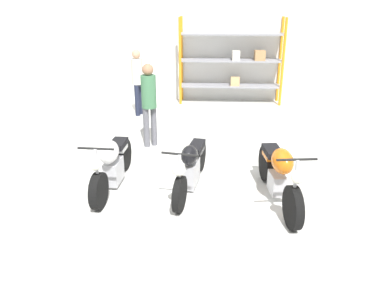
{
  "coord_description": "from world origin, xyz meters",
  "views": [
    {
      "loc": [
        0.35,
        -5.72,
        3.09
      ],
      "look_at": [
        0.0,
        0.4,
        0.7
      ],
      "focal_mm": 35.0,
      "sensor_mm": 36.0,
      "label": 1
    }
  ],
  "objects_px": {
    "shelving_rack": "(233,61)",
    "motorcycle_orange": "(279,173)",
    "motorcycle_white": "(112,163)",
    "motorcycle_black": "(191,166)",
    "person_browsing": "(149,98)",
    "person_near_rack": "(137,77)"
  },
  "relations": [
    {
      "from": "person_browsing",
      "to": "person_near_rack",
      "type": "distance_m",
      "value": 2.48
    },
    {
      "from": "motorcycle_black",
      "to": "motorcycle_white",
      "type": "bearing_deg",
      "value": -79.7
    },
    {
      "from": "shelving_rack",
      "to": "motorcycle_orange",
      "type": "xyz_separation_m",
      "value": [
        0.47,
        -6.21,
        -0.81
      ]
    },
    {
      "from": "motorcycle_black",
      "to": "motorcycle_orange",
      "type": "bearing_deg",
      "value": 86.02
    },
    {
      "from": "motorcycle_white",
      "to": "person_browsing",
      "type": "xyz_separation_m",
      "value": [
        0.34,
        1.99,
        0.64
      ]
    },
    {
      "from": "motorcycle_white",
      "to": "person_near_rack",
      "type": "xyz_separation_m",
      "value": [
        -0.38,
        4.37,
        0.64
      ]
    },
    {
      "from": "motorcycle_white",
      "to": "motorcycle_orange",
      "type": "relative_size",
      "value": 0.94
    },
    {
      "from": "person_near_rack",
      "to": "motorcycle_black",
      "type": "bearing_deg",
      "value": 125.58
    },
    {
      "from": "motorcycle_orange",
      "to": "person_near_rack",
      "type": "height_order",
      "value": "person_near_rack"
    },
    {
      "from": "shelving_rack",
      "to": "person_browsing",
      "type": "distance_m",
      "value": 4.35
    },
    {
      "from": "motorcycle_orange",
      "to": "person_near_rack",
      "type": "bearing_deg",
      "value": -153.13
    },
    {
      "from": "motorcycle_black",
      "to": "person_near_rack",
      "type": "xyz_separation_m",
      "value": [
        -1.74,
        4.36,
        0.65
      ]
    },
    {
      "from": "shelving_rack",
      "to": "motorcycle_black",
      "type": "relative_size",
      "value": 1.51
    },
    {
      "from": "shelving_rack",
      "to": "motorcycle_orange",
      "type": "relative_size",
      "value": 1.45
    },
    {
      "from": "person_near_rack",
      "to": "shelving_rack",
      "type": "bearing_deg",
      "value": -137.13
    },
    {
      "from": "shelving_rack",
      "to": "motorcycle_orange",
      "type": "bearing_deg",
      "value": -85.63
    },
    {
      "from": "shelving_rack",
      "to": "person_browsing",
      "type": "bearing_deg",
      "value": -117.02
    },
    {
      "from": "motorcycle_white",
      "to": "motorcycle_orange",
      "type": "height_order",
      "value": "motorcycle_orange"
    },
    {
      "from": "shelving_rack",
      "to": "person_near_rack",
      "type": "xyz_separation_m",
      "value": [
        -2.69,
        -1.5,
        -0.22
      ]
    },
    {
      "from": "motorcycle_black",
      "to": "person_near_rack",
      "type": "height_order",
      "value": "person_near_rack"
    },
    {
      "from": "motorcycle_white",
      "to": "motorcycle_black",
      "type": "distance_m",
      "value": 1.36
    },
    {
      "from": "shelving_rack",
      "to": "person_browsing",
      "type": "height_order",
      "value": "shelving_rack"
    }
  ]
}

